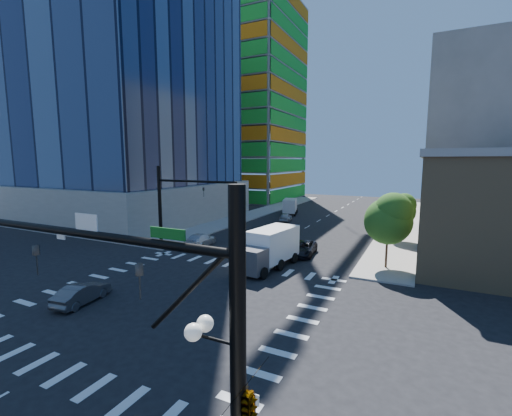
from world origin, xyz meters
The scene contains 17 objects.
ground centered at (0.00, 0.00, 0.00)m, with size 160.00×160.00×0.00m, color black.
road_markings centered at (0.00, 0.00, 0.01)m, with size 20.00×20.00×0.01m, color silver.
sidewalk_ne centered at (12.50, 40.00, 0.07)m, with size 5.00×60.00×0.15m, color gray.
sidewalk_nw centered at (-12.50, 40.00, 0.07)m, with size 5.00×60.00×0.15m, color gray.
office_tower centered at (-30.00, 25.00, 35.13)m, with size 30.00×30.00×71.00m.
construction_building centered at (-27.41, 61.93, 24.61)m, with size 25.16×34.50×70.60m.
bg_building_ne centered at (27.00, 55.00, 14.00)m, with size 24.00×30.00×28.00m, color slate.
signal_mast_se centered at (10.60, -11.50, 5.01)m, with size 10.51×2.48×9.00m.
signal_mast_nw centered at (-10.00, 11.50, 5.49)m, with size 10.20×0.40×9.00m.
tree_south centered at (12.63, 13.90, 4.69)m, with size 4.16×4.16×6.82m.
tree_north centered at (12.93, 25.90, 3.99)m, with size 3.54×3.52×5.78m.
car_nb_far centered at (4.27, 15.10, 0.70)m, with size 2.34×5.07×1.41m, color black.
car_sb_near centered at (-7.42, 13.38, 0.75)m, with size 2.10×5.16×1.50m, color silver.
car_sb_mid centered at (-4.65, 33.05, 0.71)m, with size 1.68×4.18×1.43m, color #A1A3A8.
car_sb_cross centered at (-5.39, -3.24, 0.69)m, with size 1.46×4.18×1.38m, color #4A4B4F.
box_truck_near centered at (2.80, 9.30, 1.56)m, with size 3.73×7.05×3.53m.
box_truck_far centered at (-6.66, 40.57, 1.28)m, with size 3.70×5.94×2.90m.
Camera 1 is at (15.20, -18.05, 9.64)m, focal length 24.00 mm.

